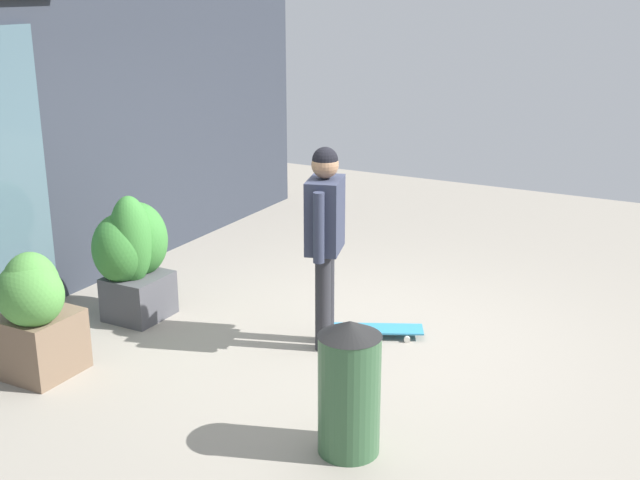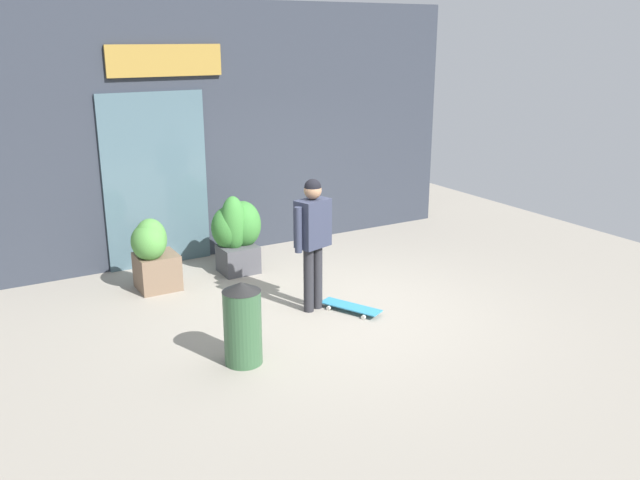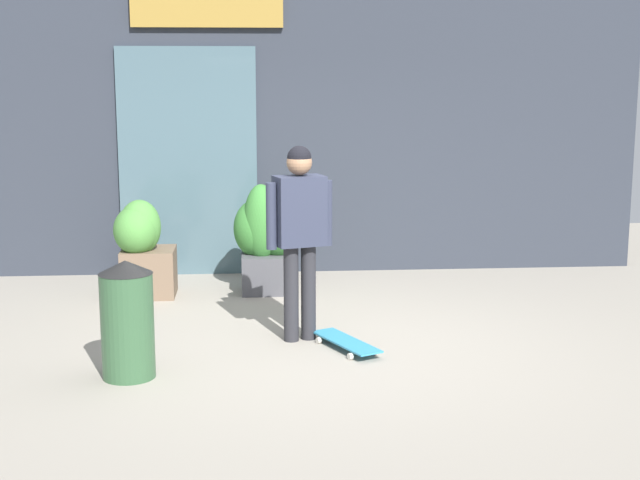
# 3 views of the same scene
# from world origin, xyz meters

# --- Properties ---
(ground_plane) EXTENTS (12.00, 12.00, 0.00)m
(ground_plane) POSITION_xyz_m (0.00, 0.00, 0.00)
(ground_plane) COLOR gray
(building_facade) EXTENTS (7.82, 0.31, 3.88)m
(building_facade) POSITION_xyz_m (-0.05, 3.04, 1.93)
(building_facade) COLOR #2D333D
(building_facade) RESTS_ON ground_plane
(skateboarder) EXTENTS (0.58, 0.37, 1.70)m
(skateboarder) POSITION_xyz_m (-0.22, 0.16, 1.04)
(skateboarder) COLOR #28282D
(skateboarder) RESTS_ON ground_plane
(skateboard) EXTENTS (0.55, 0.83, 0.08)m
(skateboard) POSITION_xyz_m (0.16, -0.15, 0.06)
(skateboard) COLOR teal
(skateboard) RESTS_ON ground_plane
(planter_box_left) EXTENTS (0.61, 0.61, 1.02)m
(planter_box_left) POSITION_xyz_m (-1.77, 1.85, 0.54)
(planter_box_left) COLOR brown
(planter_box_left) RESTS_ON ground_plane
(planter_box_right) EXTENTS (0.74, 0.59, 1.16)m
(planter_box_right) POSITION_xyz_m (-0.47, 2.00, 0.61)
(planter_box_right) COLOR #47474C
(planter_box_right) RESTS_ON ground_plane
(trash_bin) EXTENTS (0.41, 0.41, 0.92)m
(trash_bin) POSITION_xyz_m (-1.59, -0.73, 0.46)
(trash_bin) COLOR #335938
(trash_bin) RESTS_ON ground_plane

